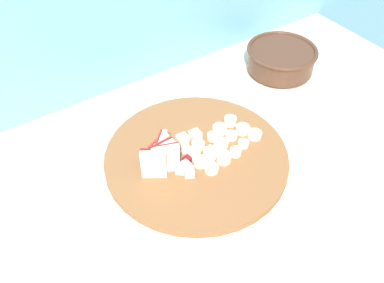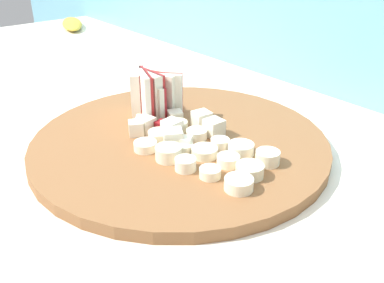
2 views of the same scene
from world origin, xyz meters
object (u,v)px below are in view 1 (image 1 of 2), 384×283
apple_wedge_fan (161,156)px  ceramic_bowl (281,58)px  cutting_board (196,157)px  banana_slice_rows (223,143)px  apple_dice_pile (192,153)px

apple_wedge_fan → ceramic_bowl: size_ratio=0.44×
cutting_board → ceramic_bowl: size_ratio=2.11×
banana_slice_rows → ceramic_bowl: ceramic_bowl is taller
apple_wedge_fan → banana_slice_rows: bearing=-7.6°
cutting_board → apple_dice_pile: 0.02m
banana_slice_rows → ceramic_bowl: (0.29, 0.15, 0.02)m
apple_dice_pile → banana_slice_rows: (0.07, -0.01, -0.00)m
banana_slice_rows → apple_wedge_fan: bearing=172.4°
cutting_board → ceramic_bowl: 0.37m
cutting_board → apple_wedge_fan: apple_wedge_fan is taller
apple_wedge_fan → ceramic_bowl: apple_wedge_fan is taller
cutting_board → apple_wedge_fan: 0.08m
cutting_board → apple_wedge_fan: (-0.07, 0.01, 0.04)m
apple_dice_pile → ceramic_bowl: 0.38m
cutting_board → banana_slice_rows: bearing=-7.9°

